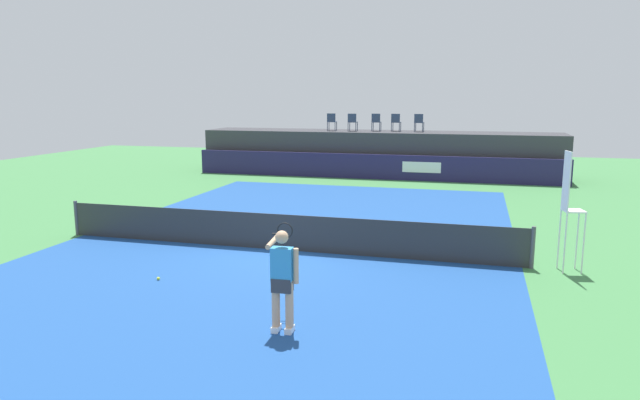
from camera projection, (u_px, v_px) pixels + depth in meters
name	position (u px, v px, depth m)	size (l,w,h in m)	color
ground_plane	(312.00, 225.00, 17.78)	(48.00, 48.00, 0.00)	#3D7A42
court_inner	(280.00, 250.00, 14.94)	(12.00, 22.00, 0.00)	#1C478C
sponsor_wall	(372.00, 167.00, 27.64)	(18.00, 0.22, 1.20)	#231E4C
spectator_platform	(378.00, 153.00, 29.26)	(18.00, 2.80, 2.20)	#38383D
spectator_chair_far_left	(332.00, 121.00, 29.47)	(0.46, 0.46, 0.89)	#2D3D56
spectator_chair_left	(352.00, 121.00, 29.16)	(0.44, 0.44, 0.89)	#2D3D56
spectator_chair_center	(376.00, 121.00, 29.14)	(0.44, 0.44, 0.89)	#2D3D56
spectator_chair_right	(396.00, 122.00, 28.92)	(0.46, 0.46, 0.89)	#2D3D56
spectator_chair_far_right	(419.00, 122.00, 28.60)	(0.47, 0.47, 0.89)	#2D3D56
umpire_chair	(569.00, 203.00, 12.84)	(0.51, 0.51, 2.76)	white
tennis_net	(280.00, 232.00, 14.85)	(12.40, 0.02, 0.95)	#2D2D2D
net_post_near	(76.00, 218.00, 16.46)	(0.10, 0.10, 1.00)	#4C4C51
net_post_far	(533.00, 248.00, 13.23)	(0.10, 0.10, 1.00)	#4C4C51
tennis_player	(283.00, 277.00, 9.60)	(0.71, 1.12, 1.77)	white
tennis_ball	(158.00, 278.00, 12.46)	(0.07, 0.07, 0.07)	#D8EA33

